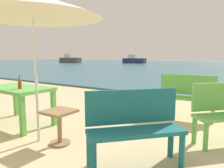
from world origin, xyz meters
TOP-DOWN VIEW (x-y plane):
  - ground_plane at (0.00, 0.00)m, footprint 120.00×120.00m
  - picnic_table_green at (-1.29, 0.59)m, footprint 1.40×0.80m
  - beer_bottle_amber at (-1.04, 0.48)m, footprint 0.07×0.07m
  - patio_umbrella at (-0.25, 0.26)m, footprint 2.10×2.10m
  - side_table_wood at (0.13, 0.36)m, footprint 0.44×0.44m
  - bench_teal_center at (1.38, 0.45)m, footprint 1.09×1.12m
  - bench_green_right at (1.38, 2.96)m, footprint 1.23×0.50m
  - swimmer_person at (0.71, 7.94)m, footprint 0.34×0.34m
  - boat_cargo_ship at (-26.66, 27.58)m, footprint 4.62×1.26m
  - boat_ferry at (-15.31, 32.06)m, footprint 4.20×1.14m

SIDE VIEW (x-z plane):
  - ground_plane at x=0.00m, z-range 0.00..0.00m
  - swimmer_person at x=0.71m, z-range 0.03..0.44m
  - side_table_wood at x=0.13m, z-range 0.08..0.62m
  - bench_teal_center at x=1.38m, z-range 0.07..1.02m
  - bench_green_right at x=1.38m, z-range 0.07..1.02m
  - boat_ferry at x=-15.31m, z-range -0.13..1.39m
  - picnic_table_green at x=-1.29m, z-range 0.27..1.03m
  - boat_cargo_ship at x=-26.66m, z-range -0.16..1.53m
  - beer_bottle_amber at x=-1.04m, z-range 0.72..0.99m
  - patio_umbrella at x=-0.25m, z-range 0.97..3.27m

